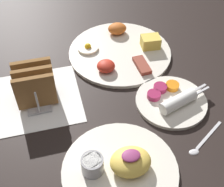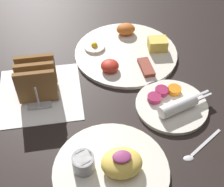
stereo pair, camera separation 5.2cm
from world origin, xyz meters
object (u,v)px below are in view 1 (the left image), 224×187
object	(u,v)px
plate_condiments	(172,100)
plate_foreground	(120,167)
plate_breakfast	(120,50)
toast_rack	(35,85)

from	to	relation	value
plate_condiments	plate_foreground	world-z (taller)	plate_foreground
plate_breakfast	plate_foreground	size ratio (longest dim) A/B	1.24
plate_condiments	plate_foreground	distance (m)	0.24
plate_foreground	toast_rack	world-z (taller)	toast_rack
plate_breakfast	plate_condiments	world-z (taller)	plate_breakfast
toast_rack	plate_condiments	bearing A→B (deg)	-17.05
plate_breakfast	plate_foreground	distance (m)	0.41
plate_condiments	toast_rack	xyz separation A→B (m)	(-0.34, 0.10, 0.04)
plate_condiments	plate_breakfast	bearing A→B (deg)	106.97
toast_rack	plate_breakfast	bearing A→B (deg)	26.71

